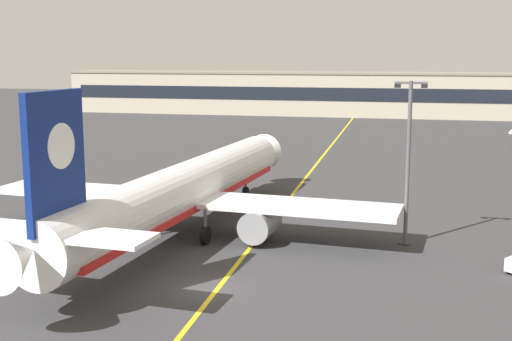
% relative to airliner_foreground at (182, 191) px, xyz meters
% --- Properties ---
extents(ground_plane, '(400.00, 400.00, 0.00)m').
position_rel_airliner_foreground_xyz_m(ground_plane, '(5.45, -10.97, -3.37)').
color(ground_plane, '#353538').
extents(taxiway_centreline, '(2.87, 179.99, 0.01)m').
position_rel_airliner_foreground_xyz_m(taxiway_centreline, '(5.45, 19.03, -3.37)').
color(taxiway_centreline, yellow).
rests_on(taxiway_centreline, ground).
extents(taxiway_lead_in_stripe, '(25.09, 54.75, 0.01)m').
position_rel_airliner_foreground_xyz_m(taxiway_lead_in_stripe, '(-8.55, -8.97, -3.37)').
color(taxiway_lead_in_stripe, yellow).
rests_on(taxiway_lead_in_stripe, ground).
extents(airliner_foreground, '(32.29, 41.52, 11.65)m').
position_rel_airliner_foreground_xyz_m(airliner_foreground, '(0.00, 0.00, 0.00)').
color(airliner_foreground, white).
rests_on(airliner_foreground, ground).
extents(apron_lamp_post, '(2.24, 0.90, 11.64)m').
position_rel_airliner_foreground_xyz_m(apron_lamp_post, '(16.36, 1.19, 2.75)').
color(apron_lamp_post, '#515156').
rests_on(apron_lamp_post, ground).
extents(terminal_building, '(118.55, 12.40, 9.48)m').
position_rel_airliner_foreground_xyz_m(terminal_building, '(-1.85, 102.86, 1.38)').
color(terminal_building, '#B2A893').
rests_on(terminal_building, ground).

